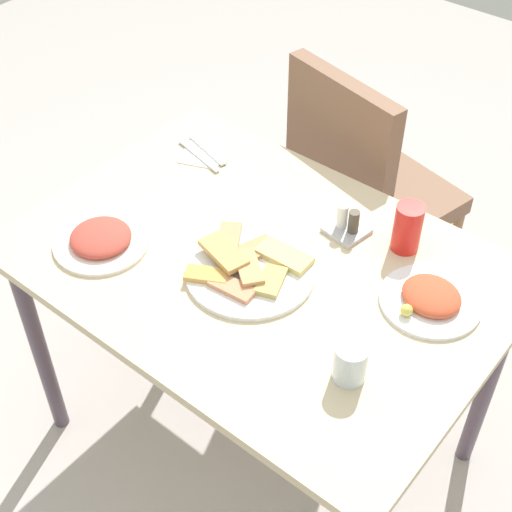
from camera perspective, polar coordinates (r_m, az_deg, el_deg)
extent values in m
plane|color=#B8AFAC|center=(2.28, 0.22, -13.70)|extent=(6.00, 6.00, 0.00)
cube|color=beige|center=(1.72, 0.28, -0.65)|extent=(1.12, 0.79, 0.02)
cylinder|color=#524351|center=(2.11, -16.26, -6.68)|extent=(0.04, 0.04, 0.71)
cylinder|color=#524351|center=(2.40, -4.01, 2.60)|extent=(0.04, 0.04, 0.71)
cylinder|color=#524351|center=(2.05, 17.36, -9.06)|extent=(0.04, 0.04, 0.71)
cube|color=brown|center=(2.40, 9.21, 4.40)|extent=(0.50, 0.50, 0.06)
cube|color=brown|center=(2.14, 6.34, 7.89)|extent=(0.40, 0.14, 0.46)
cylinder|color=#926C48|center=(2.58, 14.59, -0.08)|extent=(0.03, 0.03, 0.40)
cylinder|color=#926C48|center=(2.76, 8.73, 4.22)|extent=(0.03, 0.03, 0.40)
cylinder|color=#926C48|center=(2.36, 8.55, -3.98)|extent=(0.03, 0.03, 0.40)
cylinder|color=#926C48|center=(2.55, 2.63, 0.95)|extent=(0.03, 0.03, 0.40)
cylinder|color=white|center=(1.68, -0.43, -1.17)|extent=(0.30, 0.30, 0.01)
cube|color=tan|center=(1.72, -0.23, 0.46)|extent=(0.09, 0.13, 0.01)
cube|color=#E1CC78|center=(1.70, 2.17, 0.01)|extent=(0.13, 0.07, 0.02)
cube|color=tan|center=(1.66, -0.58, -0.84)|extent=(0.12, 0.11, 0.01)
cube|color=tan|center=(1.64, 1.16, -1.92)|extent=(0.08, 0.10, 0.01)
cube|color=tan|center=(1.63, -1.82, -2.42)|extent=(0.11, 0.06, 0.01)
cube|color=tan|center=(1.69, -2.49, 0.26)|extent=(0.14, 0.09, 0.01)
cube|color=gold|center=(1.66, -3.81, -1.46)|extent=(0.11, 0.09, 0.01)
cube|color=tan|center=(1.74, -2.14, 1.35)|extent=(0.09, 0.11, 0.02)
cylinder|color=white|center=(1.66, 13.17, -3.36)|extent=(0.22, 0.22, 0.01)
ellipsoid|color=#D15030|center=(1.65, 13.26, -2.97)|extent=(0.16, 0.15, 0.04)
sphere|color=#E1CF58|center=(1.61, 11.43, -4.08)|extent=(0.03, 0.03, 0.03)
cylinder|color=white|center=(1.79, -11.72, 1.03)|extent=(0.23, 0.23, 0.01)
ellipsoid|color=#C34538|center=(1.78, -11.79, 1.41)|extent=(0.20, 0.20, 0.04)
cylinder|color=red|center=(1.74, 11.50, 2.13)|extent=(0.08, 0.08, 0.12)
cylinder|color=silver|center=(1.47, 7.21, -8.09)|extent=(0.07, 0.07, 0.09)
cube|color=white|center=(2.04, -4.05, 7.78)|extent=(0.15, 0.15, 0.00)
cube|color=silver|center=(2.03, -4.40, 7.64)|extent=(0.17, 0.05, 0.00)
cube|color=silver|center=(2.05, -3.72, 8.11)|extent=(0.16, 0.06, 0.00)
cube|color=#B2B2B7|center=(1.80, 6.95, 1.97)|extent=(0.10, 0.10, 0.01)
cylinder|color=white|center=(1.78, 6.62, 3.08)|extent=(0.03, 0.03, 0.06)
cylinder|color=#494235|center=(1.77, 7.47, 2.61)|extent=(0.03, 0.03, 0.06)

